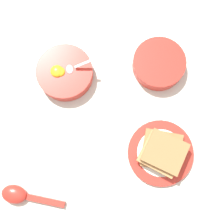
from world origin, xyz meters
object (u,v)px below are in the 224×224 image
(toast_sandwich, at_px, (163,152))
(congee_bowl, at_px, (159,64))
(egg_bowl, at_px, (65,73))
(toast_plate, at_px, (161,153))
(soup_spoon, at_px, (20,195))

(toast_sandwich, height_order, congee_bowl, toast_sandwich)
(egg_bowl, bearing_deg, toast_plate, -138.62)
(soup_spoon, relative_size, congee_bowl, 1.14)
(toast_plate, xyz_separation_m, toast_sandwich, (0.00, -0.00, 0.03))
(toast_sandwich, bearing_deg, soup_spoon, 98.06)
(congee_bowl, bearing_deg, soup_spoon, 125.41)
(egg_bowl, distance_m, soup_spoon, 0.35)
(toast_plate, xyz_separation_m, soup_spoon, (-0.06, 0.39, 0.01))
(egg_bowl, xyz_separation_m, soup_spoon, (-0.32, 0.16, -0.01))
(toast_plate, distance_m, soup_spoon, 0.39)
(soup_spoon, bearing_deg, congee_bowl, -54.59)
(toast_sandwich, height_order, soup_spoon, toast_sandwich)
(egg_bowl, height_order, congee_bowl, egg_bowl)
(egg_bowl, bearing_deg, soup_spoon, 153.36)
(egg_bowl, xyz_separation_m, toast_plate, (-0.26, -0.23, -0.02))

